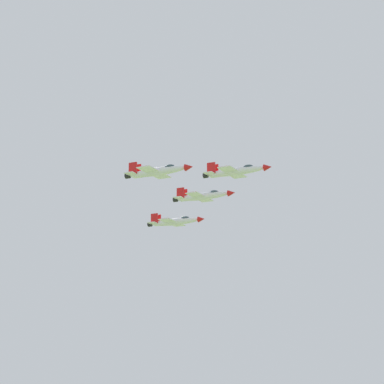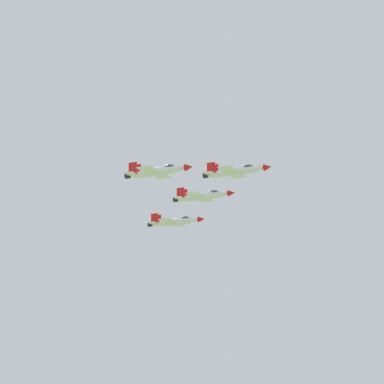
# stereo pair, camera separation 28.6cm
# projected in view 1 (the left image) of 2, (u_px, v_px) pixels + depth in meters

# --- Properties ---
(jet_lead) EXTENTS (16.73, 11.00, 3.68)m
(jet_lead) POSITION_uv_depth(u_px,v_px,m) (235.00, 171.00, 171.16)
(jet_lead) COLOR white
(jet_left_wingman) EXTENTS (16.85, 11.07, 3.70)m
(jet_left_wingman) POSITION_uv_depth(u_px,v_px,m) (202.00, 196.00, 187.55)
(jet_left_wingman) COLOR white
(jet_right_wingman) EXTENTS (16.89, 11.13, 3.72)m
(jet_right_wingman) POSITION_uv_depth(u_px,v_px,m) (157.00, 171.00, 166.25)
(jet_right_wingman) COLOR white
(jet_left_outer) EXTENTS (17.10, 11.23, 3.75)m
(jet_left_outer) POSITION_uv_depth(u_px,v_px,m) (175.00, 222.00, 203.61)
(jet_left_outer) COLOR white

